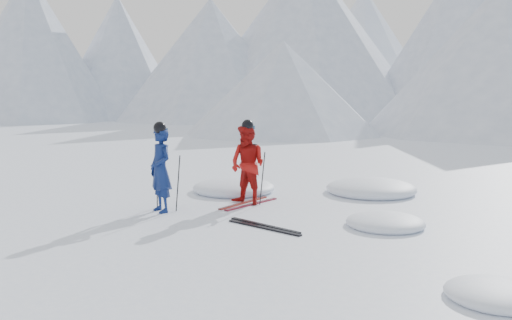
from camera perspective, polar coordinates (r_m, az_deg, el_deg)
The scene contains 12 objects.
ground at distance 10.01m, azimuth 5.78°, elevation -7.32°, with size 160.00×160.00×0.00m, color white.
skier_blue at distance 11.44m, azimuth -10.01°, elevation -1.00°, with size 0.65×0.43×1.79m, color #0E1E54.
skier_red at distance 12.02m, azimuth -0.89°, elevation -0.49°, with size 0.87×0.68×1.79m, color #A8100D.
pole_blue_left at distance 11.81m, azimuth -10.37°, elevation -2.22°, with size 0.02×0.02×1.19m, color black.
pole_blue_right at distance 11.46m, azimuth -8.21°, elevation -2.46°, with size 0.02×0.02×1.19m, color black.
pole_red_left at distance 12.44m, azimuth -1.19°, elevation -1.61°, with size 0.02×0.02×1.19m, color black.
pole_red_right at distance 11.99m, azimuth 0.67°, elevation -1.95°, with size 0.02×0.02×1.19m, color black.
ski_worn_left at distance 12.25m, azimuth -1.31°, elevation -4.52°, with size 0.09×1.70×0.03m, color black.
ski_worn_right at distance 12.09m, azimuth -0.44°, elevation -4.67°, with size 0.09×1.70×0.03m, color black.
ski_loose_a at distance 10.22m, azimuth 0.89°, elevation -6.88°, with size 0.09×1.70×0.03m, color black.
ski_loose_b at distance 10.05m, azimuth 0.80°, elevation -7.13°, with size 0.09×1.70×0.03m, color black.
snow_lumps at distance 12.73m, azimuth 7.24°, elevation -4.20°, with size 8.85×7.05×0.49m.
Camera 1 is at (5.35, -8.08, 2.50)m, focal length 38.00 mm.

